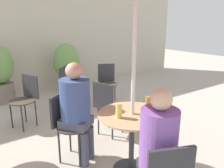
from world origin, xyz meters
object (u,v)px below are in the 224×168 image
Objects in this scene: seated_person_0 at (77,105)px; potted_plant_1 at (67,65)px; bistro_chair_2 at (107,104)px; bistro_chair_4 at (26,95)px; cafe_table_near at (132,128)px; bistro_chair_5 at (107,80)px; seated_person_1 at (157,146)px; bistro_chair_3 at (69,83)px; beer_glass_1 at (119,111)px; bistro_chair_0 at (67,120)px; potted_plant_0 at (0,72)px; beer_glass_0 at (148,104)px.

potted_plant_1 is (1.11, 2.93, -0.08)m from seated_person_0.
bistro_chair_2 is 0.75m from seated_person_0.
cafe_table_near is at bearing -5.88° from bistro_chair_4.
seated_person_1 is (-1.26, -2.69, 0.21)m from bistro_chair_5.
bistro_chair_3 is 1.30m from potted_plant_1.
beer_glass_1 is at bearing -143.55° from bistro_chair_3.
bistro_chair_4 is 1.44m from seated_person_0.
beer_glass_1 is at bearing -101.50° from bistro_chair_0.
cafe_table_near is 3.54m from potted_plant_1.
potted_plant_1 is at bearing 128.18° from bistro_chair_5.
seated_person_0 is at bearing 97.71° from bistro_chair_2.
potted_plant_0 is at bearing -59.46° from seated_person_1.
cafe_table_near is at bearing -90.00° from seated_person_0.
beer_glass_1 is (0.23, -0.54, 0.06)m from seated_person_0.
bistro_chair_4 is (-0.68, 1.94, -0.02)m from cafe_table_near.
seated_person_0 is at bearing -14.56° from bistro_chair_4.
bistro_chair_5 is (1.00, 2.05, -0.02)m from cafe_table_near.
bistro_chair_4 is at bearing -150.00° from bistro_chair_5.
bistro_chair_3 and bistro_chair_4 have the same top height.
potted_plant_1 is at bearing 25.24° from bistro_chair_3.
bistro_chair_0 is 1.76m from bistro_chair_3.
seated_person_0 is at bearing 113.23° from beer_glass_1.
cafe_table_near is at bearing -101.36° from potted_plant_1.
cafe_table_near is 0.65× the size of potted_plant_1.
bistro_chair_0 is 2.84m from potted_plant_0.
beer_glass_0 is (0.60, -0.60, 0.07)m from seated_person_0.
bistro_chair_4 is at bearing 104.34° from beer_glass_1.
bistro_chair_0 is at bearing 133.83° from beer_glass_0.
bistro_chair_4 reaches higher than cafe_table_near.
potted_plant_0 is at bearing 3.68° from bistro_chair_2.
bistro_chair_5 is 1.45m from potted_plant_1.
bistro_chair_3 is (0.22, 2.26, -0.02)m from cafe_table_near.
seated_person_1 is 4.15m from potted_plant_0.
seated_person_1 is at bearing -103.16° from potted_plant_1.
seated_person_0 reaches higher than beer_glass_0.
bistro_chair_4 is 1.55m from potted_plant_0.
bistro_chair_0 is at bearing 86.85° from bistro_chair_2.
bistro_chair_5 is at bearing -37.56° from potted_plant_0.
bistro_chair_4 is 2.19m from beer_glass_0.
potted_plant_1 is (0.47, 1.21, 0.13)m from bistro_chair_3.
potted_plant_0 is (-0.34, 2.81, 0.14)m from bistro_chair_0.
bistro_chair_2 is at bearing 87.02° from beer_glass_0.
beer_glass_1 is at bearing 135.85° from bistro_chair_2.
bistro_chair_5 is 0.72× the size of potted_plant_1.
bistro_chair_4 is 0.68× the size of seated_person_0.
bistro_chair_2 is 1.00× the size of bistro_chair_5.
seated_person_1 is 0.65m from beer_glass_1.
beer_glass_0 reaches higher than bistro_chair_0.
bistro_chair_3 is 2.34m from beer_glass_0.
bistro_chair_0 is 1.29m from bistro_chair_4.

